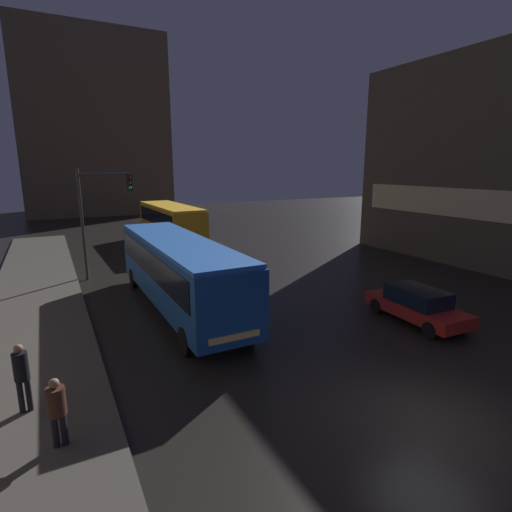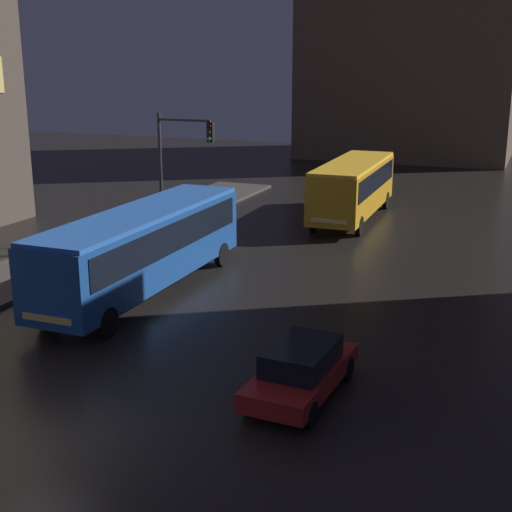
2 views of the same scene
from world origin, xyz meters
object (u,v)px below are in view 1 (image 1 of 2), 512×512
object	(u,v)px
traffic_light_main	(100,206)
bus_near	(179,267)
car_taxi	(417,305)
pedestrian_near	(57,406)
bus_far	(171,220)
pedestrian_mid	(22,372)

from	to	relation	value
traffic_light_main	bus_near	bearing A→B (deg)	-72.27
car_taxi	pedestrian_near	size ratio (longest dim) A/B	2.66
bus_far	traffic_light_main	distance (m)	10.62
bus_far	pedestrian_near	bearing A→B (deg)	66.86
pedestrian_mid	traffic_light_main	distance (m)	13.75
bus_far	pedestrian_near	world-z (taller)	bus_far
bus_far	car_taxi	world-z (taller)	bus_far
pedestrian_mid	car_taxi	bearing A→B (deg)	150.43
bus_far	pedestrian_mid	distance (m)	23.43
pedestrian_mid	pedestrian_near	bearing A→B (deg)	82.55
bus_far	pedestrian_mid	world-z (taller)	bus_far
pedestrian_near	traffic_light_main	world-z (taller)	traffic_light_main
car_taxi	bus_near	bearing A→B (deg)	-32.94
pedestrian_near	pedestrian_mid	size ratio (longest dim) A/B	0.89
bus_near	pedestrian_near	world-z (taller)	bus_near
car_taxi	pedestrian_near	bearing A→B (deg)	10.37
pedestrian_near	traffic_light_main	bearing A→B (deg)	-118.92
bus_near	pedestrian_near	xyz separation A→B (m)	(-5.10, -7.67, -0.83)
pedestrian_mid	traffic_light_main	xyz separation A→B (m)	(3.56, 12.96, 2.90)
pedestrian_near	pedestrian_mid	xyz separation A→B (m)	(-0.73, 1.83, 0.11)
bus_near	pedestrian_mid	xyz separation A→B (m)	(-5.84, -5.84, -0.73)
bus_near	car_taxi	bearing A→B (deg)	143.89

